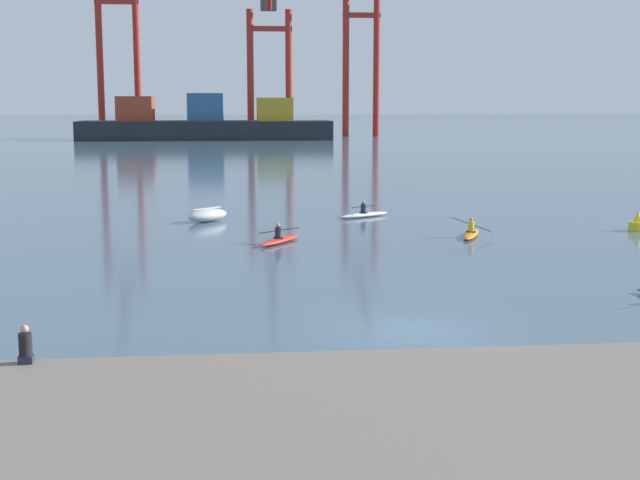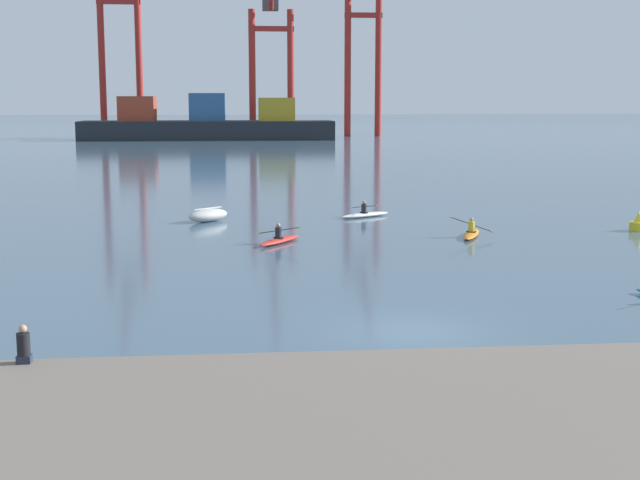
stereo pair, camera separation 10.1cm
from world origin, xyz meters
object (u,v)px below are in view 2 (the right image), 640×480
(channel_buoy, at_px, (639,224))
(capsized_dinghy, at_px, (208,215))
(container_barge, at_px, (207,124))
(gantry_crane_west, at_px, (119,31))
(kayak_white, at_px, (365,214))
(kayak_orange, at_px, (471,233))
(gantry_crane_east_mid, at_px, (364,39))
(kayak_red, at_px, (279,240))
(seated_onlooker, at_px, (24,346))
(gantry_crane_west_mid, at_px, (271,44))

(channel_buoy, bearing_deg, capsized_dinghy, 165.58)
(container_barge, distance_m, gantry_crane_west, 25.40)
(kayak_white, xyz_separation_m, kayak_orange, (4.07, -7.81, 0.00))
(gantry_crane_east_mid, height_order, kayak_red, gantry_crane_east_mid)
(container_barge, distance_m, capsized_dinghy, 103.91)
(kayak_orange, height_order, seated_onlooker, seated_onlooker)
(kayak_red, bearing_deg, container_barge, 93.32)
(gantry_crane_west, xyz_separation_m, channel_buoy, (40.46, -121.35, -18.43))
(container_barge, height_order, gantry_crane_west, gantry_crane_west)
(gantry_crane_west, height_order, kayak_white, gantry_crane_west)
(channel_buoy, bearing_deg, gantry_crane_west, 108.44)
(channel_buoy, relative_size, kayak_red, 0.32)
(container_barge, bearing_deg, kayak_red, -86.68)
(gantry_crane_east_mid, bearing_deg, kayak_red, -100.04)
(gantry_crane_west, distance_m, gantry_crane_east_mid, 43.80)
(seated_onlooker, bearing_deg, gantry_crane_east_mid, 78.71)
(gantry_crane_west, bearing_deg, gantry_crane_east_mid, -1.18)
(gantry_crane_east_mid, distance_m, seated_onlooker, 146.97)
(gantry_crane_east_mid, xyz_separation_m, kayak_orange, (-12.31, -121.62, -17.44))
(kayak_red, relative_size, seated_onlooker, 3.53)
(kayak_orange, bearing_deg, capsized_dinghy, 152.22)
(gantry_crane_west, height_order, kayak_red, gantry_crane_west)
(kayak_orange, height_order, kayak_red, kayak_orange)
(capsized_dinghy, distance_m, kayak_white, 8.89)
(gantry_crane_west_mid, bearing_deg, seated_onlooker, -94.77)
(seated_onlooker, bearing_deg, kayak_orange, 52.97)
(kayak_orange, bearing_deg, gantry_crane_west_mid, 92.21)
(container_barge, distance_m, kayak_white, 103.54)
(gantry_crane_east_mid, bearing_deg, capsized_dinghy, -102.39)
(kayak_orange, relative_size, seated_onlooker, 3.77)
(seated_onlooker, bearing_deg, container_barge, 89.83)
(gantry_crane_west, distance_m, seated_onlooker, 145.99)
(gantry_crane_west_mid, relative_size, kayak_red, 11.46)
(gantry_crane_west_mid, xyz_separation_m, kayak_red, (-4.82, -119.75, -16.24))
(channel_buoy, bearing_deg, seated_onlooker, -138.01)
(gantry_crane_east_mid, relative_size, kayak_orange, 10.67)
(channel_buoy, bearing_deg, gantry_crane_west_mid, 96.59)
(kayak_white, bearing_deg, kayak_orange, -62.45)
(kayak_red, bearing_deg, capsized_dinghy, 113.95)
(kayak_white, bearing_deg, container_barge, 96.55)
(gantry_crane_west, height_order, channel_buoy, gantry_crane_west)
(container_barge, relative_size, capsized_dinghy, 15.92)
(kayak_white, height_order, kayak_red, same)
(gantry_crane_west_mid, height_order, kayak_white, gantry_crane_west_mid)
(gantry_crane_west, height_order, gantry_crane_east_mid, gantry_crane_west)
(capsized_dinghy, bearing_deg, channel_buoy, -14.42)
(gantry_crane_west, bearing_deg, channel_buoy, -71.56)
(gantry_crane_east_mid, xyz_separation_m, capsized_dinghy, (-25.22, -114.82, -17.26))
(capsized_dinghy, height_order, seated_onlooker, seated_onlooker)
(gantry_crane_west_mid, height_order, kayak_orange, gantry_crane_west_mid)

